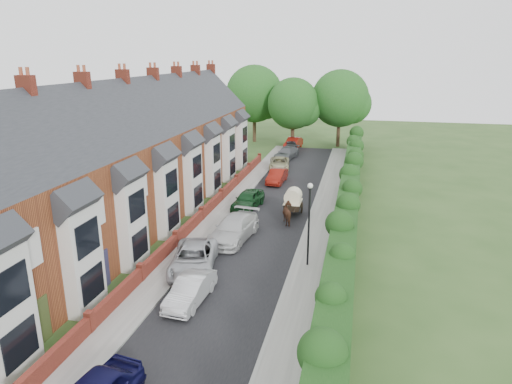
% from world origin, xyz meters
% --- Properties ---
extents(ground, '(140.00, 140.00, 0.00)m').
position_xyz_m(ground, '(0.00, 0.00, 0.00)').
color(ground, '#2D4C1E').
rests_on(ground, ground).
extents(road, '(6.00, 58.00, 0.02)m').
position_xyz_m(road, '(-0.50, 11.00, 0.01)').
color(road, black).
rests_on(road, ground).
extents(pavement_hedge_side, '(2.20, 58.00, 0.12)m').
position_xyz_m(pavement_hedge_side, '(3.60, 11.00, 0.06)').
color(pavement_hedge_side, gray).
rests_on(pavement_hedge_side, ground).
extents(pavement_house_side, '(1.70, 58.00, 0.12)m').
position_xyz_m(pavement_house_side, '(-4.35, 11.00, 0.06)').
color(pavement_house_side, gray).
rests_on(pavement_house_side, ground).
extents(kerb_hedge_side, '(0.18, 58.00, 0.13)m').
position_xyz_m(kerb_hedge_side, '(2.55, 11.00, 0.07)').
color(kerb_hedge_side, gray).
rests_on(kerb_hedge_side, ground).
extents(kerb_house_side, '(0.18, 58.00, 0.13)m').
position_xyz_m(kerb_house_side, '(-3.55, 11.00, 0.07)').
color(kerb_house_side, gray).
rests_on(kerb_house_side, ground).
extents(hedge, '(2.10, 58.00, 2.85)m').
position_xyz_m(hedge, '(5.40, 11.00, 1.60)').
color(hedge, '#123310').
rests_on(hedge, ground).
extents(terrace_row, '(9.05, 40.50, 11.50)m').
position_xyz_m(terrace_row, '(-10.87, 9.98, 4.47)').
color(terrace_row, '#994B26').
rests_on(terrace_row, ground).
extents(garden_wall_row, '(0.35, 40.35, 1.10)m').
position_xyz_m(garden_wall_row, '(-5.35, 10.00, 0.46)').
color(garden_wall_row, maroon).
rests_on(garden_wall_row, ground).
extents(lamppost, '(0.32, 0.32, 5.16)m').
position_xyz_m(lamppost, '(3.40, 4.00, 3.30)').
color(lamppost, black).
rests_on(lamppost, ground).
extents(tree_far_left, '(7.14, 6.80, 9.29)m').
position_xyz_m(tree_far_left, '(-2.65, 40.08, 5.71)').
color(tree_far_left, '#332316').
rests_on(tree_far_left, ground).
extents(tree_far_right, '(7.98, 7.60, 10.31)m').
position_xyz_m(tree_far_right, '(3.39, 42.08, 6.31)').
color(tree_far_right, '#332316').
rests_on(tree_far_right, ground).
extents(tree_far_back, '(8.40, 8.00, 10.82)m').
position_xyz_m(tree_far_back, '(-8.59, 43.08, 6.62)').
color(tree_far_back, '#332316').
rests_on(tree_far_back, ground).
extents(car_silver_a, '(1.64, 4.11, 1.33)m').
position_xyz_m(car_silver_a, '(-1.91, -1.41, 0.66)').
color(car_silver_a, '#B7B7BC').
rests_on(car_silver_a, ground).
extents(car_silver_b, '(3.55, 5.74, 1.48)m').
position_xyz_m(car_silver_b, '(-3.00, 1.95, 0.74)').
color(car_silver_b, '#B0B2B8').
rests_on(car_silver_b, ground).
extents(car_white, '(2.85, 5.68, 1.58)m').
position_xyz_m(car_white, '(-1.98, 7.00, 0.79)').
color(car_white, beige).
rests_on(car_white, ground).
extents(car_green, '(2.27, 4.53, 1.48)m').
position_xyz_m(car_green, '(-2.67, 13.70, 0.74)').
color(car_green, '#103718').
rests_on(car_green, ground).
extents(car_red, '(1.59, 4.14, 1.35)m').
position_xyz_m(car_red, '(-1.74, 21.80, 0.67)').
color(car_red, maroon).
rests_on(car_red, ground).
extents(car_beige, '(2.76, 4.86, 1.28)m').
position_xyz_m(car_beige, '(-2.54, 27.40, 0.64)').
color(car_beige, tan).
rests_on(car_beige, ground).
extents(car_grey, '(2.84, 5.04, 1.38)m').
position_xyz_m(car_grey, '(-2.60, 32.79, 0.69)').
color(car_grey, '#54575C').
rests_on(car_grey, ground).
extents(car_black, '(2.54, 4.26, 1.36)m').
position_xyz_m(car_black, '(-2.65, 36.99, 0.68)').
color(car_black, black).
rests_on(car_black, ground).
extents(horse, '(1.53, 2.05, 1.58)m').
position_xyz_m(horse, '(1.18, 10.85, 0.79)').
color(horse, '#4A2A1B').
rests_on(horse, ground).
extents(horse_cart, '(1.36, 3.01, 2.17)m').
position_xyz_m(horse_cart, '(1.18, 12.86, 1.24)').
color(horse_cart, black).
rests_on(horse_cart, ground).
extents(car_extra_far, '(2.14, 4.65, 1.48)m').
position_xyz_m(car_extra_far, '(-2.74, 39.14, 0.74)').
color(car_extra_far, maroon).
rests_on(car_extra_far, ground).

